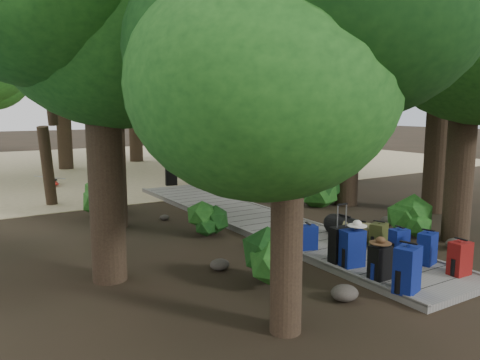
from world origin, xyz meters
TOP-DOWN VIEW (x-y plane):
  - ground at (0.00, 0.00)m, footprint 120.00×120.00m
  - sand_beach at (0.00, 16.00)m, footprint 40.00×22.00m
  - boardwalk at (0.00, 1.00)m, footprint 2.00×12.00m
  - backpack_left_a at (-0.80, -4.45)m, footprint 0.51×0.42m
  - backpack_left_b at (-0.73, -3.83)m, footprint 0.36×0.25m
  - backpack_left_c at (-0.64, -3.09)m, footprint 0.45×0.35m
  - backpack_left_d at (-0.65, -1.83)m, footprint 0.43×0.36m
  - backpack_right_a at (0.64, -4.42)m, footprint 0.38×0.27m
  - backpack_right_b at (0.65, -3.75)m, footprint 0.43×0.35m
  - backpack_right_c at (0.61, -3.13)m, footprint 0.38×0.29m
  - backpack_right_d at (0.68, -2.55)m, footprint 0.45×0.39m
  - duffel_right_khaki at (0.72, -1.94)m, footprint 0.68×0.76m
  - duffel_right_black at (0.68, -1.52)m, footprint 0.50×0.76m
  - suitcase_on_boardwalk at (-0.64, -2.79)m, footprint 0.45×0.27m
  - lone_suitcase_on_sand at (0.50, 7.81)m, footprint 0.49×0.35m
  - hat_brown at (-0.77, -3.86)m, footprint 0.37×0.37m
  - hat_white at (-0.57, -3.12)m, footprint 0.36×0.36m
  - kayak at (-3.50, 10.34)m, footprint 0.93×2.93m
  - sun_lounger at (3.33, 10.62)m, footprint 0.81×1.88m
  - tree_right_a at (2.93, -2.82)m, footprint 5.26×5.26m
  - tree_right_b at (5.19, -0.63)m, footprint 5.72×5.72m
  - tree_right_c at (3.73, 1.49)m, footprint 5.82×5.82m
  - tree_right_d at (5.97, 4.07)m, footprint 6.64×6.64m
  - tree_right_e at (3.96, 7.64)m, footprint 4.94×4.94m
  - tree_right_f at (6.61, 10.03)m, footprint 5.59×5.59m
  - tree_left_a at (-3.11, -4.30)m, footprint 3.72×3.72m
  - tree_left_b at (-4.58, -1.10)m, footprint 4.78×4.78m
  - tree_left_c at (-3.33, 2.58)m, footprint 4.95×4.95m
  - tree_back_a at (-1.92, 15.33)m, footprint 5.84×5.84m
  - tree_back_b at (2.22, 16.67)m, footprint 5.93×5.93m
  - tree_back_c at (5.37, 15.03)m, footprint 5.16×5.16m
  - palm_right_a at (2.92, 6.14)m, footprint 4.47×4.47m
  - palm_right_b at (4.74, 10.45)m, footprint 4.79×4.79m
  - palm_right_c at (2.75, 12.36)m, footprint 4.81×4.81m
  - palm_left_a at (-4.48, 6.33)m, footprint 4.70×4.70m
  - rock_left_a at (-1.68, -3.97)m, footprint 0.46×0.41m
  - rock_left_b at (-2.66, -1.68)m, footprint 0.38×0.34m
  - rock_left_c at (-1.68, 0.65)m, footprint 0.52×0.47m
  - rock_left_d at (-1.99, 2.59)m, footprint 0.27×0.24m
  - rock_right_a at (2.30, -3.27)m, footprint 0.46×0.41m
  - rock_right_b at (2.80, -1.02)m, footprint 0.43×0.39m
  - rock_right_c at (1.61, 1.75)m, footprint 0.27×0.24m
  - shrub_left_a at (-2.33, -2.86)m, footprint 1.05×1.05m
  - shrub_left_b at (-1.70, 0.62)m, footprint 0.82×0.82m
  - shrub_left_c at (-3.11, 4.31)m, footprint 1.19×1.19m
  - shrub_right_a at (2.39, -2.12)m, footprint 1.02×1.02m
  - shrub_right_b at (2.83, 1.72)m, footprint 1.39×1.39m
  - shrub_right_c at (2.30, 5.82)m, footprint 0.93×0.93m

SIDE VIEW (x-z plane):
  - ground at x=0.00m, z-range 0.00..0.00m
  - sand_beach at x=0.00m, z-range 0.00..0.02m
  - boardwalk at x=0.00m, z-range 0.00..0.12m
  - rock_left_d at x=-1.99m, z-range 0.00..0.15m
  - rock_right_c at x=1.61m, z-range 0.00..0.15m
  - rock_left_b at x=-2.66m, z-range 0.00..0.21m
  - rock_right_b at x=2.80m, z-range 0.00..0.24m
  - rock_left_a at x=-1.68m, z-range 0.00..0.25m
  - rock_right_a at x=2.30m, z-range 0.00..0.25m
  - rock_left_c at x=-1.68m, z-range 0.00..0.29m
  - kayak at x=-3.50m, z-range 0.02..0.31m
  - sun_lounger at x=3.33m, z-range 0.02..0.61m
  - duffel_right_khaki at x=0.72m, z-range 0.12..0.54m
  - duffel_right_black at x=0.68m, z-range 0.12..0.59m
  - lone_suitcase_on_sand at x=0.50m, z-range 0.02..0.71m
  - shrub_left_b at x=-1.70m, z-range 0.00..0.73m
  - backpack_left_d at x=-0.65m, z-range 0.12..0.68m
  - backpack_right_d at x=0.68m, z-range 0.12..0.70m
  - backpack_right_c at x=0.61m, z-range 0.12..0.72m
  - shrub_right_c at x=2.30m, z-range 0.00..0.84m
  - backpack_left_b at x=-0.73m, z-range 0.12..0.77m
  - backpack_right_a at x=0.64m, z-range 0.12..0.78m
  - backpack_right_b at x=0.65m, z-range 0.12..0.79m
  - shrub_right_a at x=2.39m, z-range 0.00..0.91m
  - suitcase_on_boardwalk at x=-0.64m, z-range 0.12..0.80m
  - shrub_left_a at x=-2.33m, z-range 0.00..0.95m
  - backpack_left_c at x=-0.64m, z-range 0.12..0.89m
  - backpack_left_a at x=-0.80m, z-range 0.12..0.95m
  - shrub_left_c at x=-3.11m, z-range 0.00..1.07m
  - shrub_right_b at x=2.83m, z-range 0.00..1.25m
  - hat_brown at x=-0.77m, z-range 0.77..0.88m
  - hat_white at x=-0.57m, z-range 0.89..1.01m
  - tree_left_a at x=-3.11m, z-range 0.00..6.20m
  - palm_left_a at x=-4.48m, z-range 0.00..7.49m
  - palm_right_a at x=2.92m, z-range 0.00..7.61m
  - palm_right_c at x=2.75m, z-range 0.00..7.65m
  - tree_left_b at x=-4.58m, z-range 0.00..8.61m
  - tree_left_c at x=-3.33m, z-range 0.00..8.62m
  - tree_right_a at x=2.93m, z-range 0.00..8.76m
  - tree_right_e at x=3.96m, z-range 0.00..8.89m
  - palm_right_b at x=4.74m, z-range 0.00..9.26m
  - tree_back_c at x=5.37m, z-range 0.00..9.29m
  - tree_right_f at x=6.61m, z-range 0.00..9.97m
  - tree_right_c at x=3.73m, z-range 0.00..10.07m
  - tree_back_a at x=-1.92m, z-range 0.00..10.12m
  - tree_right_b at x=5.19m, z-range 0.00..10.21m
  - tree_back_b at x=2.22m, z-range 0.00..10.59m
  - tree_right_d at x=5.97m, z-range 0.00..12.18m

